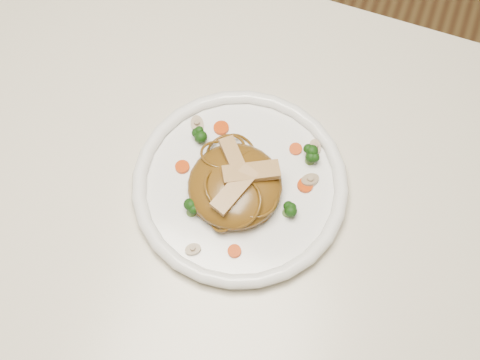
% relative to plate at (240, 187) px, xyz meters
% --- Properties ---
extents(ground, '(4.00, 4.00, 0.00)m').
position_rel_plate_xyz_m(ground, '(-0.08, -0.03, -0.76)').
color(ground, '#4D301A').
rests_on(ground, ground).
extents(table, '(1.20, 0.80, 0.75)m').
position_rel_plate_xyz_m(table, '(-0.08, -0.03, -0.11)').
color(table, beige).
rests_on(table, ground).
extents(plate, '(0.39, 0.39, 0.02)m').
position_rel_plate_xyz_m(plate, '(0.00, 0.00, 0.00)').
color(plate, white).
rests_on(plate, table).
extents(noodle_mound, '(0.14, 0.14, 0.04)m').
position_rel_plate_xyz_m(noodle_mound, '(-0.00, -0.01, 0.03)').
color(noodle_mound, brown).
rests_on(noodle_mound, plate).
extents(chicken_a, '(0.08, 0.06, 0.01)m').
position_rel_plate_xyz_m(chicken_a, '(0.01, 0.00, 0.05)').
color(chicken_a, tan).
rests_on(chicken_a, noodle_mound).
extents(chicken_b, '(0.06, 0.06, 0.01)m').
position_rel_plate_xyz_m(chicken_b, '(-0.01, 0.01, 0.05)').
color(chicken_b, tan).
rests_on(chicken_b, noodle_mound).
extents(chicken_c, '(0.05, 0.08, 0.01)m').
position_rel_plate_xyz_m(chicken_c, '(0.00, -0.03, 0.05)').
color(chicken_c, tan).
rests_on(chicken_c, noodle_mound).
extents(broccoli_0, '(0.03, 0.03, 0.03)m').
position_rel_plate_xyz_m(broccoli_0, '(0.08, 0.07, 0.02)').
color(broccoli_0, '#163A0C').
rests_on(broccoli_0, plate).
extents(broccoli_1, '(0.03, 0.03, 0.03)m').
position_rel_plate_xyz_m(broccoli_1, '(-0.08, 0.05, 0.02)').
color(broccoli_1, '#163A0C').
rests_on(broccoli_1, plate).
extents(broccoli_2, '(0.03, 0.03, 0.03)m').
position_rel_plate_xyz_m(broccoli_2, '(-0.05, -0.06, 0.02)').
color(broccoli_2, '#163A0C').
rests_on(broccoli_2, plate).
extents(broccoli_3, '(0.03, 0.03, 0.03)m').
position_rel_plate_xyz_m(broccoli_3, '(0.07, -0.02, 0.02)').
color(broccoli_3, '#163A0C').
rests_on(broccoli_3, plate).
extents(carrot_0, '(0.02, 0.02, 0.00)m').
position_rel_plate_xyz_m(carrot_0, '(0.05, 0.08, 0.01)').
color(carrot_0, '#C73E07').
rests_on(carrot_0, plate).
extents(carrot_1, '(0.02, 0.02, 0.00)m').
position_rel_plate_xyz_m(carrot_1, '(-0.08, -0.00, 0.01)').
color(carrot_1, '#C73E07').
rests_on(carrot_1, plate).
extents(carrot_2, '(0.02, 0.02, 0.00)m').
position_rel_plate_xyz_m(carrot_2, '(0.08, 0.03, 0.01)').
color(carrot_2, '#C73E07').
rests_on(carrot_2, plate).
extents(carrot_3, '(0.03, 0.03, 0.00)m').
position_rel_plate_xyz_m(carrot_3, '(-0.06, 0.07, 0.01)').
color(carrot_3, '#C73E07').
rests_on(carrot_3, plate).
extents(carrot_4, '(0.02, 0.02, 0.00)m').
position_rel_plate_xyz_m(carrot_4, '(0.03, -0.09, 0.01)').
color(carrot_4, '#C73E07').
rests_on(carrot_4, plate).
extents(mushroom_0, '(0.03, 0.03, 0.01)m').
position_rel_plate_xyz_m(mushroom_0, '(-0.02, -0.11, 0.01)').
color(mushroom_0, tan).
rests_on(mushroom_0, plate).
extents(mushroom_1, '(0.04, 0.04, 0.01)m').
position_rel_plate_xyz_m(mushroom_1, '(0.09, 0.04, 0.01)').
color(mushroom_1, tan).
rests_on(mushroom_1, plate).
extents(mushroom_2, '(0.04, 0.04, 0.01)m').
position_rel_plate_xyz_m(mushroom_2, '(-0.09, 0.07, 0.01)').
color(mushroom_2, tan).
rests_on(mushroom_2, plate).
extents(mushroom_3, '(0.03, 0.03, 0.01)m').
position_rel_plate_xyz_m(mushroom_3, '(0.08, 0.09, 0.01)').
color(mushroom_3, tan).
rests_on(mushroom_3, plate).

